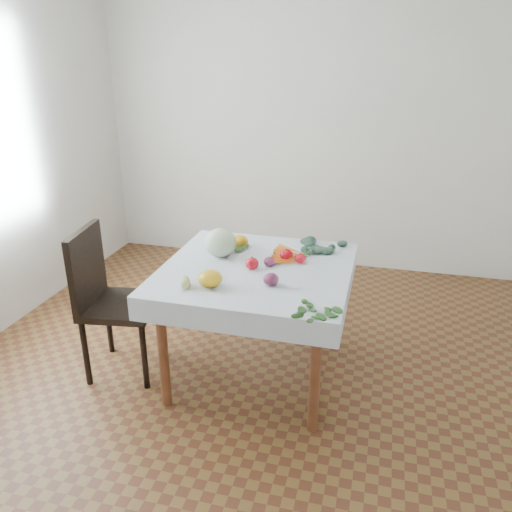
% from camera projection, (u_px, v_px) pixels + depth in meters
% --- Properties ---
extents(ground, '(4.00, 4.00, 0.00)m').
position_uv_depth(ground, '(256.00, 372.00, 3.29)').
color(ground, brown).
extents(back_wall, '(4.00, 0.04, 2.70)m').
position_uv_depth(back_wall, '(312.00, 125.00, 4.58)').
color(back_wall, silver).
rests_on(back_wall, ground).
extents(table, '(1.00, 1.00, 0.75)m').
position_uv_depth(table, '(256.00, 283.00, 3.05)').
color(table, brown).
rests_on(table, ground).
extents(tablecloth, '(1.12, 1.12, 0.01)m').
position_uv_depth(tablecloth, '(256.00, 268.00, 3.01)').
color(tablecloth, white).
rests_on(tablecloth, table).
extents(chair, '(0.50, 0.50, 0.97)m').
position_uv_depth(chair, '(106.00, 293.00, 3.14)').
color(chair, black).
rests_on(chair, ground).
extents(cabbage, '(0.22, 0.22, 0.18)m').
position_uv_depth(cabbage, '(220.00, 243.00, 3.15)').
color(cabbage, beige).
rests_on(cabbage, tablecloth).
extents(tomato_a, '(0.10, 0.10, 0.07)m').
position_uv_depth(tomato_a, '(252.00, 263.00, 2.98)').
color(tomato_a, red).
rests_on(tomato_a, tablecloth).
extents(tomato_b, '(0.10, 0.10, 0.06)m').
position_uv_depth(tomato_b, '(287.00, 255.00, 3.11)').
color(tomato_b, red).
rests_on(tomato_b, tablecloth).
extents(tomato_c, '(0.10, 0.10, 0.07)m').
position_uv_depth(tomato_c, '(286.00, 255.00, 3.11)').
color(tomato_c, red).
rests_on(tomato_c, tablecloth).
extents(tomato_d, '(0.09, 0.09, 0.06)m').
position_uv_depth(tomato_d, '(300.00, 258.00, 3.06)').
color(tomato_d, red).
rests_on(tomato_d, tablecloth).
extents(heirloom_back, '(0.13, 0.13, 0.08)m').
position_uv_depth(heirloom_back, '(239.00, 241.00, 3.31)').
color(heirloom_back, gold).
rests_on(heirloom_back, tablecloth).
extents(heirloom_front, '(0.16, 0.16, 0.09)m').
position_uv_depth(heirloom_front, '(210.00, 279.00, 2.75)').
color(heirloom_front, gold).
rests_on(heirloom_front, tablecloth).
extents(onion_a, '(0.09, 0.09, 0.06)m').
position_uv_depth(onion_a, '(269.00, 262.00, 3.02)').
color(onion_a, '#5F1B3A').
rests_on(onion_a, tablecloth).
extents(onion_b, '(0.10, 0.10, 0.07)m').
position_uv_depth(onion_b, '(271.00, 279.00, 2.76)').
color(onion_b, '#5F1B3A').
rests_on(onion_b, tablecloth).
extents(tomatillo_cluster, '(0.08, 0.12, 0.05)m').
position_uv_depth(tomatillo_cluster, '(178.00, 282.00, 2.76)').
color(tomatillo_cluster, '#B6C16F').
rests_on(tomatillo_cluster, tablecloth).
extents(carrot_bunch, '(0.20, 0.30, 0.03)m').
position_uv_depth(carrot_bunch, '(289.00, 256.00, 3.14)').
color(carrot_bunch, orange).
rests_on(carrot_bunch, tablecloth).
extents(kale_bunch, '(0.29, 0.24, 0.04)m').
position_uv_depth(kale_bunch, '(321.00, 246.00, 3.30)').
color(kale_bunch, '#375A47').
rests_on(kale_bunch, tablecloth).
extents(basil_bunch, '(0.26, 0.19, 0.01)m').
position_uv_depth(basil_bunch, '(315.00, 311.00, 2.48)').
color(basil_bunch, '#255219').
rests_on(basil_bunch, tablecloth).
extents(dill_bunch, '(0.25, 0.23, 0.03)m').
position_uv_depth(dill_bunch, '(228.00, 245.00, 3.33)').
color(dill_bunch, '#416D32').
rests_on(dill_bunch, tablecloth).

